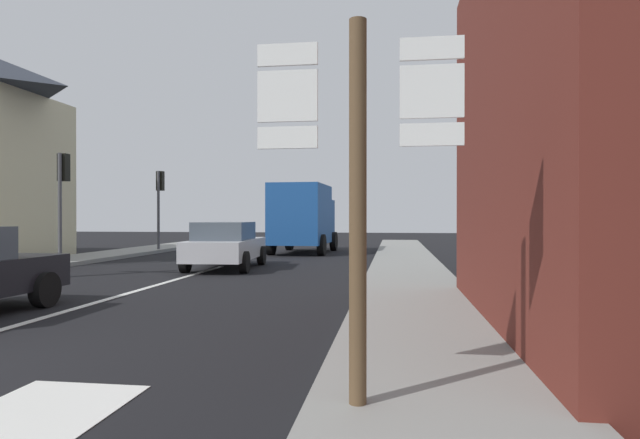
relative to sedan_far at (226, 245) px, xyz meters
The scene contains 9 objects.
ground_plane 1.58m from the sedan_far, 105.09° to the right, with size 80.00×80.00×0.00m, color black.
sidewalk_right 6.59m from the sedan_far, 30.60° to the right, with size 2.25×44.00×0.14m, color gray.
lane_centre_stripe 5.40m from the sedan_far, 93.86° to the right, with size 0.16×12.00×0.01m, color silver.
lane_turn_arrow 12.57m from the sedan_far, 79.34° to the right, with size 1.20×2.20×0.01m, color silver.
sedan_far is the anchor object (origin of this frame).
delivery_truck 7.62m from the sedan_far, 80.99° to the left, with size 2.64×5.08×3.05m.
route_sign_post 12.83m from the sedan_far, 67.25° to the right, with size 1.66×0.14×3.20m.
traffic_light_far_left 9.32m from the sedan_far, 127.45° to the left, with size 0.30×0.49×3.76m.
traffic_light_near_left 5.88m from the sedan_far, behind, with size 0.30×0.49×3.71m.
Camera 1 is at (5.58, -4.67, 1.63)m, focal length 29.65 mm.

